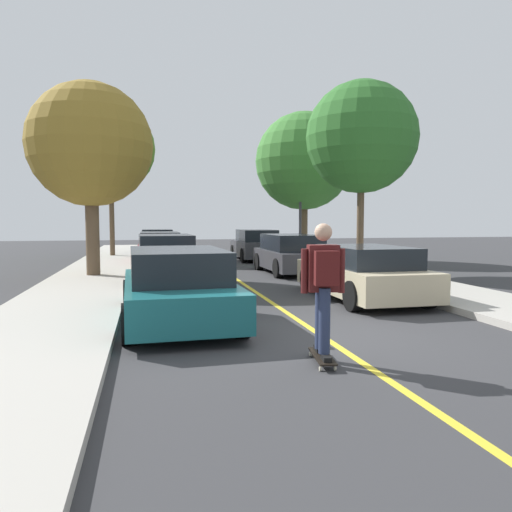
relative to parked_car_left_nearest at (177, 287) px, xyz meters
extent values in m
plane|color=#353538|center=(2.23, -1.59, -0.66)|extent=(80.00, 80.00, 0.00)
cube|color=#ADA89E|center=(-2.27, -1.59, -0.59)|extent=(2.44, 56.00, 0.14)
cube|color=gold|center=(2.23, 2.41, -0.66)|extent=(0.12, 39.20, 0.01)
cube|color=#196066|center=(0.00, 0.02, -0.18)|extent=(2.03, 4.47, 0.61)
cube|color=black|center=(0.00, -0.04, 0.41)|extent=(1.74, 2.67, 0.57)
cylinder|color=black|center=(0.93, -1.45, -0.34)|extent=(0.24, 0.65, 0.64)
cylinder|color=black|center=(-0.82, -1.51, -0.34)|extent=(0.24, 0.65, 0.64)
cylinder|color=black|center=(0.82, 1.55, -0.34)|extent=(0.24, 0.65, 0.64)
cylinder|color=black|center=(-0.93, 1.49, -0.34)|extent=(0.24, 0.65, 0.64)
cube|color=#B7B7BC|center=(0.00, 5.63, -0.10)|extent=(1.86, 4.22, 0.76)
cube|color=black|center=(-0.01, 5.78, 0.53)|extent=(1.59, 2.41, 0.51)
cylinder|color=black|center=(0.85, 4.27, -0.34)|extent=(0.24, 0.65, 0.64)
cylinder|color=black|center=(-0.76, 4.22, -0.34)|extent=(0.24, 0.65, 0.64)
cylinder|color=black|center=(0.76, 7.04, -0.34)|extent=(0.24, 0.65, 0.64)
cylinder|color=black|center=(-0.85, 6.99, -0.34)|extent=(0.24, 0.65, 0.64)
cube|color=maroon|center=(0.00, 12.54, -0.15)|extent=(1.87, 4.59, 0.66)
cube|color=black|center=(0.00, 12.70, 0.44)|extent=(1.64, 2.74, 0.52)
cylinder|color=black|center=(0.85, 10.95, -0.34)|extent=(0.22, 0.64, 0.64)
cylinder|color=black|center=(-0.87, 10.96, -0.34)|extent=(0.22, 0.64, 0.64)
cylinder|color=black|center=(0.87, 14.13, -0.34)|extent=(0.22, 0.64, 0.64)
cylinder|color=black|center=(-0.86, 14.14, -0.34)|extent=(0.22, 0.64, 0.64)
cube|color=navy|center=(0.00, 17.99, -0.14)|extent=(1.84, 4.46, 0.69)
cube|color=black|center=(0.00, 18.05, 0.46)|extent=(1.60, 2.60, 0.51)
cylinder|color=black|center=(0.81, 16.46, -0.34)|extent=(0.23, 0.64, 0.64)
cylinder|color=black|center=(-0.85, 16.48, -0.34)|extent=(0.23, 0.64, 0.64)
cylinder|color=black|center=(0.85, 19.49, -0.34)|extent=(0.23, 0.64, 0.64)
cylinder|color=black|center=(-0.81, 19.51, -0.34)|extent=(0.23, 0.64, 0.64)
cube|color=#BCAD89|center=(4.45, 1.72, -0.17)|extent=(1.87, 4.31, 0.63)
cube|color=black|center=(4.46, 1.49, 0.38)|extent=(1.64, 2.51, 0.47)
cylinder|color=black|center=(3.58, 3.17, -0.34)|extent=(0.22, 0.64, 0.64)
cylinder|color=black|center=(5.30, 3.18, -0.34)|extent=(0.22, 0.64, 0.64)
cylinder|color=black|center=(3.61, 0.27, -0.34)|extent=(0.22, 0.64, 0.64)
cylinder|color=black|center=(5.32, 0.28, -0.34)|extent=(0.22, 0.64, 0.64)
cube|color=#38383D|center=(4.45, 7.58, -0.16)|extent=(1.91, 4.06, 0.63)
cube|color=black|center=(4.45, 7.58, 0.43)|extent=(1.67, 2.69, 0.56)
cylinder|color=black|center=(3.57, 8.88, -0.34)|extent=(0.23, 0.64, 0.64)
cylinder|color=black|center=(5.30, 8.91, -0.34)|extent=(0.23, 0.64, 0.64)
cylinder|color=black|center=(3.61, 6.25, -0.34)|extent=(0.23, 0.64, 0.64)
cylinder|color=black|center=(5.34, 6.28, -0.34)|extent=(0.23, 0.64, 0.64)
cube|color=#38383D|center=(4.45, 13.50, -0.12)|extent=(1.82, 4.22, 0.72)
cube|color=black|center=(4.45, 13.25, 0.51)|extent=(1.59, 2.56, 0.53)
cylinder|color=black|center=(3.65, 14.91, -0.34)|extent=(0.23, 0.64, 0.64)
cylinder|color=black|center=(5.29, 14.89, -0.34)|extent=(0.23, 0.64, 0.64)
cylinder|color=black|center=(3.61, 12.11, -0.34)|extent=(0.23, 0.64, 0.64)
cylinder|color=black|center=(5.26, 12.09, -0.34)|extent=(0.23, 0.64, 0.64)
cylinder|color=brown|center=(-2.23, 7.27, 0.92)|extent=(0.42, 0.42, 2.89)
sphere|color=olive|center=(-2.23, 7.27, 3.59)|extent=(3.88, 3.88, 3.88)
cylinder|color=brown|center=(-2.23, 16.14, 1.40)|extent=(0.24, 0.24, 3.83)
sphere|color=#4C7A23|center=(-2.23, 16.14, 4.73)|extent=(4.31, 4.31, 4.31)
cylinder|color=brown|center=(6.69, 6.73, 1.10)|extent=(0.24, 0.24, 3.24)
sphere|color=#2D6B28|center=(6.69, 6.73, 4.05)|extent=(3.81, 3.81, 3.81)
cylinder|color=brown|center=(6.69, 13.06, 1.00)|extent=(0.39, 0.39, 3.04)
sphere|color=#3D7F33|center=(6.69, 13.06, 3.97)|extent=(4.54, 4.54, 4.54)
cylinder|color=#38383D|center=(6.20, 12.06, 2.35)|extent=(0.12, 0.12, 5.75)
cube|color=#EAE5C6|center=(6.20, 12.06, 5.35)|extent=(0.36, 0.24, 0.20)
cube|color=black|center=(1.71, -3.05, -0.57)|extent=(0.34, 0.86, 0.02)
cylinder|color=beige|center=(1.66, -2.70, -0.63)|extent=(0.03, 0.06, 0.06)
cylinder|color=beige|center=(1.85, -2.73, -0.63)|extent=(0.03, 0.06, 0.06)
cylinder|color=beige|center=(1.56, -3.37, -0.63)|extent=(0.03, 0.06, 0.06)
cylinder|color=beige|center=(1.75, -3.40, -0.63)|extent=(0.03, 0.06, 0.06)
cube|color=#99999E|center=(1.75, -2.71, -0.59)|extent=(0.10, 0.05, 0.02)
cube|color=#99999E|center=(1.66, -3.38, -0.59)|extent=(0.10, 0.05, 0.02)
cube|color=black|center=(1.74, -2.83, -0.53)|extent=(0.14, 0.27, 0.06)
cube|color=black|center=(1.67, -3.27, -0.53)|extent=(0.14, 0.27, 0.06)
cylinder|color=#283351|center=(1.72, -2.93, -0.07)|extent=(0.17, 0.17, 0.85)
cylinder|color=#283351|center=(1.69, -3.17, -0.07)|extent=(0.17, 0.17, 0.85)
cube|color=#511919|center=(1.71, -3.05, 0.60)|extent=(0.43, 0.28, 0.61)
sphere|color=tan|center=(1.71, -3.05, 1.07)|extent=(0.23, 0.23, 0.23)
cylinder|color=#511919|center=(1.46, -3.01, 0.57)|extent=(0.10, 0.10, 0.58)
cylinder|color=#511919|center=(1.95, -3.08, 0.57)|extent=(0.10, 0.10, 0.58)
cube|color=#4C1414|center=(1.68, -3.25, 0.62)|extent=(0.32, 0.22, 0.44)
camera|label=1|loc=(-0.53, -9.06, 1.23)|focal=34.34mm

